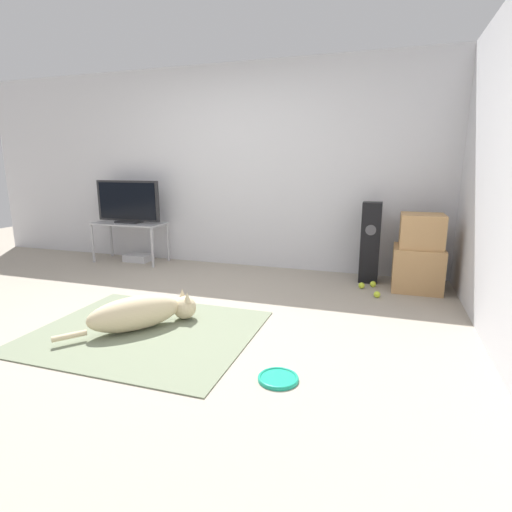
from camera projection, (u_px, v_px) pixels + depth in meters
name	position (u px, v px, depth m)	size (l,w,h in m)	color
ground_plane	(161.00, 319.00, 3.48)	(12.00, 12.00, 0.00)	#9E9384
wall_back	(242.00, 168.00, 5.15)	(8.00, 0.06, 2.55)	silver
area_rug	(145.00, 331.00, 3.21)	(1.72, 1.44, 0.01)	slate
dog	(142.00, 313.00, 3.24)	(0.77, 0.92, 0.28)	beige
frisbee	(278.00, 378.00, 2.49)	(0.26, 0.26, 0.03)	#199E7A
cardboard_box_lower	(417.00, 268.00, 4.28)	(0.50, 0.49, 0.47)	tan
cardboard_box_upper	(422.00, 231.00, 4.18)	(0.43, 0.42, 0.35)	tan
floor_speaker	(370.00, 243.00, 4.52)	(0.21, 0.21, 0.91)	black
tv_stand	(129.00, 228.00, 5.48)	(1.00, 0.45, 0.54)	#A8A8AD
tv	(128.00, 202.00, 5.41)	(0.95, 0.20, 0.57)	#232326
tennis_ball_by_boxes	(377.00, 294.00, 4.05)	(0.07, 0.07, 0.07)	#C6E033
tennis_ball_near_speaker	(373.00, 284.00, 4.40)	(0.07, 0.07, 0.07)	#C6E033
tennis_ball_loose_on_carpet	(362.00, 285.00, 4.35)	(0.07, 0.07, 0.07)	#C6E033
game_console	(138.00, 258.00, 5.58)	(0.35, 0.24, 0.10)	#B7B7BC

